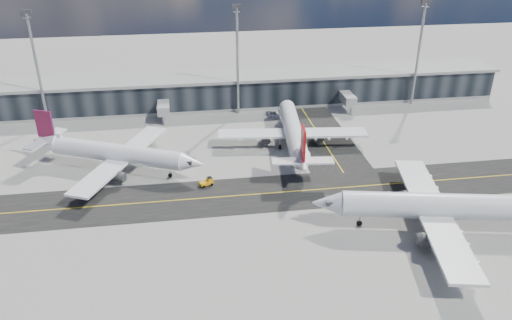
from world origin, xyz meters
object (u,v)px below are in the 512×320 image
object	(u,v)px
baggage_tug	(207,182)
service_van	(273,114)
airliner_af	(115,153)
airliner_redtail	(293,132)
airliner_near	(444,207)

from	to	relation	value
baggage_tug	service_van	size ratio (longest dim) A/B	0.64
airliner_af	baggage_tug	world-z (taller)	airliner_af
airliner_redtail	airliner_af	bearing A→B (deg)	-166.63
airliner_near	service_van	world-z (taller)	airliner_near
airliner_redtail	service_van	world-z (taller)	airliner_redtail
airliner_near	airliner_redtail	bearing A→B (deg)	38.82
service_van	airliner_near	bearing A→B (deg)	-91.87
airliner_near	service_van	size ratio (longest dim) A/B	9.67
airliner_redtail	airliner_near	bearing A→B (deg)	-56.35
baggage_tug	service_van	world-z (taller)	baggage_tug
airliner_redtail	airliner_near	xyz separation A→B (m)	(18.57, -35.91, 0.38)
airliner_redtail	service_van	distance (m)	20.65
airliner_redtail	baggage_tug	bearing A→B (deg)	-138.32
airliner_near	baggage_tug	size ratio (longest dim) A/B	15.13
airliner_near	airliner_af	bearing A→B (deg)	73.44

